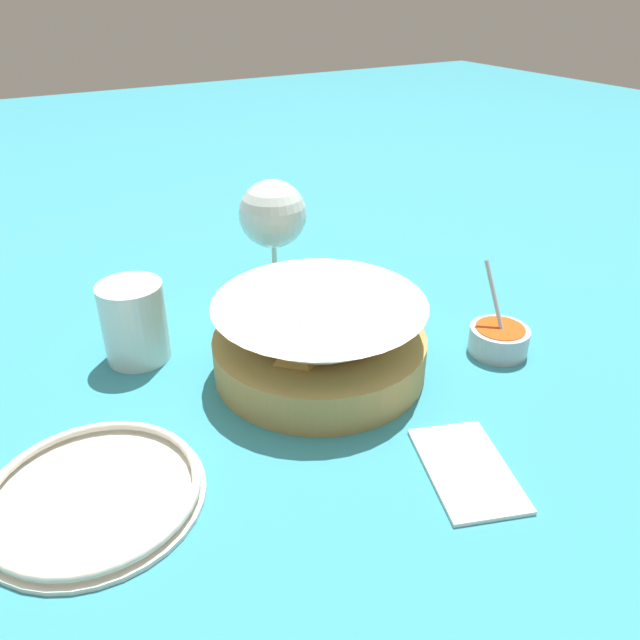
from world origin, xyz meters
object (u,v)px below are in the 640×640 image
food_basket (320,342)px  beer_mug (134,324)px  sauce_cup (499,338)px  wine_glass (273,217)px  side_plate (94,494)px

food_basket → beer_mug: 0.21m
food_basket → beer_mug: size_ratio=2.13×
sauce_cup → beer_mug: sauce_cup is taller
wine_glass → side_plate: size_ratio=0.81×
side_plate → sauce_cup: bearing=-89.5°
wine_glass → food_basket: bearing=166.3°
wine_glass → beer_mug: 0.24m
beer_mug → sauce_cup: bearing=-118.7°
sauce_cup → wine_glass: wine_glass is taller
food_basket → sauce_cup: size_ratio=2.25×
food_basket → beer_mug: beer_mug is taller
food_basket → wine_glass: size_ratio=1.53×
food_basket → wine_glass: wine_glass is taller
food_basket → sauce_cup: bearing=-109.1°
food_basket → wine_glass: (0.22, -0.05, 0.07)m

